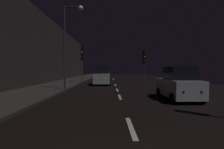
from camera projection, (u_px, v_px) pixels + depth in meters
ground at (114, 82)px, 27.21m from camera, size 25.72×84.00×0.02m
sidewalk_left at (70, 81)px, 27.13m from camera, size 4.40×84.00×0.15m
building_facade_left at (44, 50)px, 23.48m from camera, size 0.80×63.00×8.84m
lane_centerline at (116, 85)px, 20.87m from camera, size 0.16×32.60×0.01m
traffic_light_far_right at (144, 59)px, 26.31m from camera, size 0.36×0.48×4.65m
traffic_light_far_left at (82, 56)px, 23.92m from camera, size 0.32×0.46×5.09m
streetlamp_overhead at (70, 35)px, 15.39m from camera, size 1.70×0.44×7.32m
car_approaching_headlights at (102, 76)px, 21.93m from camera, size 2.05×4.43×2.23m
car_parked_right_near at (178, 85)px, 11.07m from camera, size 1.85×4.01×2.02m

